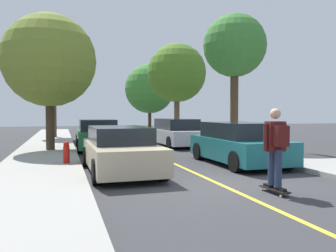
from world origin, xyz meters
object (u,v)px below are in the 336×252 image
Objects in this scene: parked_car_left_near at (97,135)px; skateboard at (275,189)px; parked_car_right_nearest at (238,144)px; street_tree_left_near at (54,57)px; street_tree_left_nearest at (49,61)px; parked_car_left_nearest at (120,150)px; parked_car_right_near at (176,133)px; fire_hydrant at (66,152)px; street_tree_right_nearest at (235,47)px; street_tree_right_far at (150,89)px; street_tree_right_near at (177,73)px; skateboarder at (276,144)px.

parked_car_left_near is 10.88m from skateboard.
street_tree_left_near is at bearing 114.03° from parked_car_right_nearest.
street_tree_left_near is (-0.00, 8.59, 1.45)m from street_tree_left_nearest.
street_tree_left_near reaches higher than parked_car_left_near.
street_tree_left_near is at bearing 98.33° from parked_car_left_nearest.
parked_car_right_near reaches higher than parked_car_left_near.
parked_car_left_nearest is at bearing -43.72° from fire_hydrant.
street_tree_right_nearest is at bearing -49.12° from street_tree_left_near.
street_tree_right_far is (6.25, 14.64, 3.33)m from parked_car_left_near.
street_tree_left_near reaches higher than street_tree_left_nearest.
street_tree_left_nearest reaches higher than parked_car_left_near.
parked_car_right_near is 5.10× the size of skateboard.
parked_car_right_near is (-0.00, 6.70, 0.01)m from parked_car_right_nearest.
street_tree_right_nearest reaches higher than parked_car_right_near.
parked_car_left_near is at bearing -113.13° from street_tree_right_far.
parked_car_right_near reaches higher than parked_car_left_nearest.
street_tree_left_nearest is 8.49m from street_tree_right_nearest.
street_tree_right_nearest is (2.12, -2.35, 4.18)m from parked_car_right_near.
street_tree_right_nearest is at bearing -90.00° from street_tree_right_far.
skateboarder is at bearing -101.43° from street_tree_right_near.
skateboard is (4.90, -9.54, -3.94)m from street_tree_left_nearest.
street_tree_left_nearest is 8.71m from street_tree_left_near.
parked_car_left_near is 16.26m from street_tree_right_far.
fire_hydrant is (-1.50, -5.44, -0.21)m from parked_car_left_near.
parked_car_right_nearest is at bearing -90.00° from parked_car_right_near.
street_tree_left_nearest is 0.83× the size of street_tree_left_near.
skateboard is (-1.35, -10.81, -0.63)m from parked_car_right_near.
parked_car_left_nearest is at bearing -90.01° from parked_car_left_near.
street_tree_right_near reaches higher than fire_hydrant.
parked_car_left_nearest is 6.36× the size of fire_hydrant.
skateboard is at bearing -74.86° from street_tree_left_near.
parked_car_right_nearest is at bearing 71.99° from skateboarder.
fire_hydrant is (-5.63, -5.75, -0.23)m from parked_car_right_near.
parked_car_right_nearest is 16.08m from street_tree_left_near.
street_tree_right_far is (2.12, 21.03, 3.32)m from parked_car_right_nearest.
street_tree_right_near is (2.12, 6.31, 3.88)m from parked_car_right_near.
street_tree_left_nearest is 11.15m from skateboarder.
street_tree_right_far reaches higher than skateboarder.
street_tree_right_far is 7.31× the size of skateboard.
street_tree_right_nearest is (8.37, -1.09, 0.87)m from street_tree_left_nearest.
parked_car_left_nearest is 0.96× the size of parked_car_left_near.
parked_car_left_nearest is at bearing -81.67° from street_tree_left_near.
parked_car_right_near is 10.93m from skateboarder.
street_tree_left_nearest is (-2.12, 5.91, 3.36)m from parked_car_left_nearest.
parked_car_right_nearest reaches higher than skateboard.
parked_car_left_near is (0.00, 6.88, 0.03)m from parked_car_left_nearest.
street_tree_left_nearest is 0.90× the size of street_tree_right_near.
parked_car_left_nearest is 15.43m from street_tree_left_near.
street_tree_right_far is at bearing 61.77° from street_tree_left_nearest.
street_tree_right_near is 3.76× the size of skateboarder.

